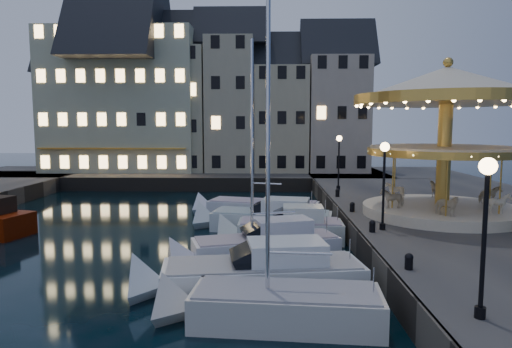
{
  "coord_description": "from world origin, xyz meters",
  "views": [
    {
      "loc": [
        1.67,
        -20.46,
        6.28
      ],
      "look_at": [
        1.0,
        8.0,
        3.2
      ],
      "focal_mm": 32.0,
      "sensor_mm": 36.0,
      "label": 1
    }
  ],
  "objects_px": {
    "bollard_b": "(372,226)",
    "bollard_c": "(352,207)",
    "streetlamp_c": "(339,154)",
    "streetlamp_b": "(384,173)",
    "motorboat_e": "(265,219)",
    "motorboat_d": "(282,230)",
    "streetlamp_a": "(485,215)",
    "motorboat_b": "(252,276)",
    "motorboat_a": "(268,308)",
    "bollard_a": "(409,261)",
    "bollard_d": "(337,192)",
    "carousel": "(446,113)",
    "motorboat_f": "(255,209)",
    "motorboat_c": "(257,247)"
  },
  "relations": [
    {
      "from": "bollard_b",
      "to": "bollard_c",
      "type": "xyz_separation_m",
      "value": [
        0.0,
        5.0,
        0.0
      ]
    },
    {
      "from": "bollard_c",
      "to": "streetlamp_c",
      "type": "bearing_deg",
      "value": 86.19
    },
    {
      "from": "streetlamp_b",
      "to": "motorboat_e",
      "type": "bearing_deg",
      "value": 136.46
    },
    {
      "from": "motorboat_d",
      "to": "streetlamp_a",
      "type": "bearing_deg",
      "value": -69.8
    },
    {
      "from": "motorboat_b",
      "to": "motorboat_e",
      "type": "xyz_separation_m",
      "value": [
        0.44,
        10.26,
        -0.0
      ]
    },
    {
      "from": "motorboat_b",
      "to": "streetlamp_a",
      "type": "bearing_deg",
      "value": -39.99
    },
    {
      "from": "motorboat_a",
      "to": "motorboat_b",
      "type": "distance_m",
      "value": 2.76
    },
    {
      "from": "streetlamp_a",
      "to": "streetlamp_c",
      "type": "distance_m",
      "value": 23.5
    },
    {
      "from": "bollard_a",
      "to": "bollard_d",
      "type": "distance_m",
      "value": 16.0
    },
    {
      "from": "streetlamp_b",
      "to": "bollard_d",
      "type": "height_order",
      "value": "streetlamp_b"
    },
    {
      "from": "carousel",
      "to": "motorboat_a",
      "type": "bearing_deg",
      "value": -130.77
    },
    {
      "from": "motorboat_a",
      "to": "carousel",
      "type": "distance_m",
      "value": 16.06
    },
    {
      "from": "motorboat_b",
      "to": "motorboat_d",
      "type": "xyz_separation_m",
      "value": [
        1.39,
        7.61,
        -0.01
      ]
    },
    {
      "from": "bollard_b",
      "to": "motorboat_f",
      "type": "relative_size",
      "value": 0.05
    },
    {
      "from": "streetlamp_a",
      "to": "motorboat_c",
      "type": "xyz_separation_m",
      "value": [
        -5.94,
        8.97,
        -3.34
      ]
    },
    {
      "from": "streetlamp_a",
      "to": "bollard_b",
      "type": "bearing_deg",
      "value": 93.61
    },
    {
      "from": "bollard_c",
      "to": "carousel",
      "type": "distance_m",
      "value": 7.2
    },
    {
      "from": "bollard_b",
      "to": "bollard_d",
      "type": "bearing_deg",
      "value": 90.0
    },
    {
      "from": "streetlamp_a",
      "to": "motorboat_a",
      "type": "height_order",
      "value": "motorboat_a"
    },
    {
      "from": "motorboat_f",
      "to": "motorboat_d",
      "type": "bearing_deg",
      "value": -75.78
    },
    {
      "from": "streetlamp_a",
      "to": "streetlamp_b",
      "type": "relative_size",
      "value": 1.0
    },
    {
      "from": "motorboat_a",
      "to": "bollard_d",
      "type": "bearing_deg",
      "value": 74.52
    },
    {
      "from": "streetlamp_c",
      "to": "carousel",
      "type": "distance_m",
      "value": 11.17
    },
    {
      "from": "streetlamp_a",
      "to": "bollard_c",
      "type": "xyz_separation_m",
      "value": [
        -0.6,
        14.5,
        -2.41
      ]
    },
    {
      "from": "streetlamp_b",
      "to": "streetlamp_c",
      "type": "xyz_separation_m",
      "value": [
        0.0,
        13.5,
        0.0
      ]
    },
    {
      "from": "streetlamp_a",
      "to": "carousel",
      "type": "bearing_deg",
      "value": 72.98
    },
    {
      "from": "motorboat_d",
      "to": "carousel",
      "type": "height_order",
      "value": "carousel"
    },
    {
      "from": "streetlamp_b",
      "to": "motorboat_f",
      "type": "height_order",
      "value": "motorboat_f"
    },
    {
      "from": "bollard_a",
      "to": "motorboat_e",
      "type": "distance_m",
      "value": 12.44
    },
    {
      "from": "bollard_a",
      "to": "motorboat_b",
      "type": "distance_m",
      "value": 5.65
    },
    {
      "from": "streetlamp_a",
      "to": "bollard_a",
      "type": "bearing_deg",
      "value": 98.53
    },
    {
      "from": "motorboat_d",
      "to": "motorboat_b",
      "type": "bearing_deg",
      "value": -100.38
    },
    {
      "from": "streetlamp_c",
      "to": "bollard_b",
      "type": "bearing_deg",
      "value": -92.45
    },
    {
      "from": "streetlamp_a",
      "to": "motorboat_c",
      "type": "bearing_deg",
      "value": 123.52
    },
    {
      "from": "streetlamp_a",
      "to": "bollard_a",
      "type": "relative_size",
      "value": 7.32
    },
    {
      "from": "streetlamp_c",
      "to": "motorboat_a",
      "type": "xyz_separation_m",
      "value": [
        -5.48,
        -21.11,
        -3.48
      ]
    },
    {
      "from": "motorboat_a",
      "to": "carousel",
      "type": "bearing_deg",
      "value": 49.23
    },
    {
      "from": "streetlamp_a",
      "to": "motorboat_b",
      "type": "distance_m",
      "value": 8.6
    },
    {
      "from": "streetlamp_a",
      "to": "motorboat_d",
      "type": "xyz_separation_m",
      "value": [
        -4.67,
        12.69,
        -3.38
      ]
    },
    {
      "from": "motorboat_a",
      "to": "carousel",
      "type": "height_order",
      "value": "motorboat_a"
    },
    {
      "from": "streetlamp_a",
      "to": "carousel",
      "type": "distance_m",
      "value": 14.47
    },
    {
      "from": "bollard_a",
      "to": "motorboat_d",
      "type": "relative_size",
      "value": 0.09
    },
    {
      "from": "streetlamp_c",
      "to": "streetlamp_b",
      "type": "bearing_deg",
      "value": -90.0
    },
    {
      "from": "streetlamp_c",
      "to": "bollard_d",
      "type": "distance_m",
      "value": 4.29
    },
    {
      "from": "motorboat_a",
      "to": "motorboat_c",
      "type": "xyz_separation_m",
      "value": [
        -0.47,
        6.58,
        0.14
      ]
    },
    {
      "from": "bollard_d",
      "to": "carousel",
      "type": "distance_m",
      "value": 9.62
    },
    {
      "from": "motorboat_a",
      "to": "streetlamp_c",
      "type": "bearing_deg",
      "value": 75.46
    },
    {
      "from": "motorboat_c",
      "to": "motorboat_f",
      "type": "distance_m",
      "value": 10.3
    },
    {
      "from": "bollard_a",
      "to": "motorboat_f",
      "type": "relative_size",
      "value": 0.05
    },
    {
      "from": "bollard_d",
      "to": "motorboat_f",
      "type": "relative_size",
      "value": 0.05
    }
  ]
}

